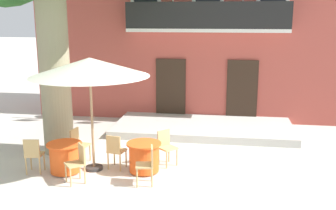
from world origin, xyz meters
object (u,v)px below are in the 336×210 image
cafe_chair_middle_0 (33,153)px  cafe_chair_near_tree_0 (115,149)px  cafe_table_near_tree (144,157)px  cafe_umbrella (90,67)px  cafe_chair_middle_2 (78,143)px  cafe_chair_near_tree_2 (166,145)px  cafe_chair_near_tree_1 (148,163)px  cafe_table_middle (65,157)px  cafe_chair_middle_1 (78,161)px

cafe_chair_middle_0 → cafe_chair_near_tree_0: bearing=16.8°
cafe_table_near_tree → cafe_chair_near_tree_0: 0.77m
cafe_umbrella → cafe_chair_middle_2: bearing=141.6°
cafe_chair_near_tree_2 → cafe_chair_middle_2: size_ratio=1.00×
cafe_chair_middle_0 → cafe_chair_middle_2: same height
cafe_table_near_tree → cafe_chair_near_tree_2: (0.46, 0.60, 0.14)m
cafe_chair_near_tree_1 → cafe_umbrella: cafe_umbrella is taller
cafe_chair_near_tree_1 → cafe_chair_middle_2: bearing=151.7°
cafe_table_near_tree → cafe_table_middle: same height
cafe_chair_near_tree_2 → cafe_umbrella: cafe_umbrella is taller
cafe_table_near_tree → cafe_chair_near_tree_1: bearing=-71.6°
cafe_table_middle → cafe_chair_middle_0: 0.77m
cafe_chair_near_tree_0 → cafe_chair_middle_1: bearing=-125.1°
cafe_umbrella → cafe_chair_near_tree_2: bearing=19.7°
cafe_table_middle → cafe_umbrella: size_ratio=0.30×
cafe_chair_near_tree_0 → cafe_chair_middle_2: same height
cafe_table_near_tree → cafe_chair_middle_1: (-1.39, -0.84, 0.14)m
cafe_chair_near_tree_2 → cafe_chair_middle_2: same height
cafe_chair_near_tree_1 → cafe_chair_middle_0: size_ratio=1.00×
cafe_chair_middle_1 → cafe_chair_near_tree_0: bearing=54.9°
cafe_table_middle → cafe_chair_middle_2: 0.77m
cafe_chair_near_tree_0 → cafe_chair_near_tree_1: 1.26m
cafe_table_near_tree → cafe_chair_near_tree_0: cafe_chair_near_tree_0 is taller
cafe_chair_near_tree_0 → cafe_umbrella: size_ratio=0.31×
cafe_table_near_tree → cafe_chair_middle_2: size_ratio=0.95×
cafe_chair_middle_1 → cafe_umbrella: bearing=83.4°
cafe_table_middle → cafe_chair_middle_2: bearing=85.6°
cafe_chair_middle_1 → cafe_chair_middle_2: size_ratio=1.00×
cafe_table_near_tree → cafe_chair_near_tree_2: 0.77m
cafe_table_near_tree → cafe_chair_middle_0: (-2.67, -0.51, 0.14)m
cafe_table_middle → cafe_chair_middle_0: size_ratio=0.95×
cafe_table_near_tree → cafe_chair_near_tree_1: 0.77m
cafe_chair_near_tree_1 → cafe_table_middle: cafe_chair_near_tree_1 is taller
cafe_chair_near_tree_0 → cafe_chair_middle_1: size_ratio=1.00×
cafe_chair_near_tree_2 → cafe_chair_middle_1: 2.35m
cafe_chair_near_tree_1 → cafe_chair_middle_1: 1.63m
cafe_chair_middle_2 → cafe_chair_middle_0: bearing=-130.2°
cafe_chair_middle_1 → cafe_chair_middle_2: same height
cafe_chair_middle_0 → cafe_chair_middle_2: (0.79, 0.94, 0.00)m
cafe_chair_middle_2 → cafe_umbrella: cafe_umbrella is taller
cafe_chair_near_tree_1 → cafe_chair_middle_2: 2.41m
cafe_table_near_tree → cafe_chair_near_tree_1: cafe_chair_near_tree_1 is taller
cafe_chair_near_tree_0 → cafe_umbrella: cafe_umbrella is taller
cafe_chair_middle_0 → cafe_umbrella: 2.54m
cafe_table_near_tree → cafe_umbrella: (-1.30, -0.03, 2.22)m
cafe_chair_near_tree_0 → cafe_chair_near_tree_1: (0.99, -0.78, 0.00)m
cafe_chair_middle_0 → cafe_chair_middle_1: (1.28, -0.34, 0.00)m
cafe_chair_middle_0 → cafe_umbrella: cafe_umbrella is taller
cafe_chair_near_tree_1 → cafe_chair_middle_2: same height
cafe_chair_middle_1 → cafe_table_middle: bearing=136.4°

